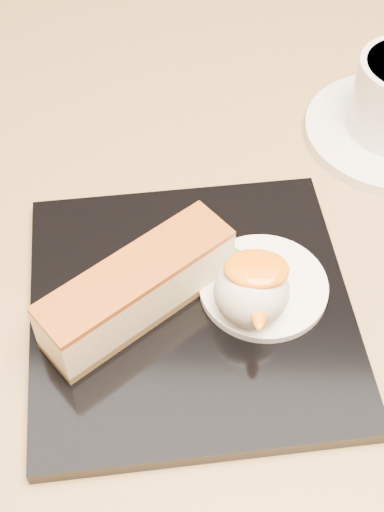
{
  "coord_description": "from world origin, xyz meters",
  "views": [
    {
      "loc": [
        0.04,
        -0.35,
        1.14
      ],
      "look_at": [
        0.02,
        -0.05,
        0.76
      ],
      "focal_mm": 50.0,
      "sensor_mm": 36.0,
      "label": 1
    }
  ],
  "objects_px": {
    "table": "(167,348)",
    "ice_cream_scoop": "(251,290)",
    "dessert_plate": "(191,309)",
    "cheesecake": "(138,289)"
  },
  "relations": [
    {
      "from": "dessert_plate",
      "to": "ice_cream_scoop",
      "type": "bearing_deg",
      "value": -7.13
    },
    {
      "from": "dessert_plate",
      "to": "ice_cream_scoop",
      "type": "distance_m",
      "value": 0.05
    },
    {
      "from": "ice_cream_scoop",
      "to": "dessert_plate",
      "type": "bearing_deg",
      "value": 172.87
    },
    {
      "from": "table",
      "to": "cheesecake",
      "type": "height_order",
      "value": "cheesecake"
    },
    {
      "from": "cheesecake",
      "to": "dessert_plate",
      "type": "bearing_deg",
      "value": -34.48
    },
    {
      "from": "table",
      "to": "ice_cream_scoop",
      "type": "height_order",
      "value": "ice_cream_scoop"
    },
    {
      "from": "table",
      "to": "ice_cream_scoop",
      "type": "relative_size",
      "value": 15.93
    },
    {
      "from": "table",
      "to": "cheesecake",
      "type": "distance_m",
      "value": 0.2
    },
    {
      "from": "table",
      "to": "dessert_plate",
      "type": "distance_m",
      "value": 0.18
    },
    {
      "from": "table",
      "to": "dessert_plate",
      "type": "relative_size",
      "value": 3.64
    }
  ]
}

